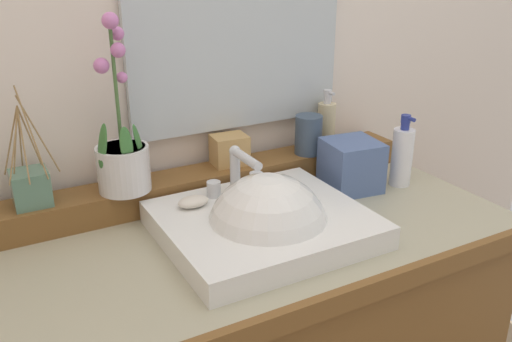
{
  "coord_description": "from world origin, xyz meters",
  "views": [
    {
      "loc": [
        -0.51,
        -0.95,
        1.44
      ],
      "look_at": [
        0.0,
        -0.01,
        1.0
      ],
      "focal_mm": 38.71,
      "sensor_mm": 36.0,
      "label": 1
    }
  ],
  "objects_px": {
    "soap_bar": "(193,202)",
    "trinket_box": "(230,150)",
    "reed_diffuser": "(31,186)",
    "tissue_box": "(351,165)",
    "tumbler_cup": "(308,135)",
    "soap_dispenser": "(326,122)",
    "potted_plant": "(123,156)",
    "lotion_bottle": "(402,156)",
    "sink_basin": "(266,230)"
  },
  "relations": [
    {
      "from": "soap_dispenser",
      "to": "trinket_box",
      "type": "distance_m",
      "value": 0.3
    },
    {
      "from": "potted_plant",
      "to": "tissue_box",
      "type": "xyz_separation_m",
      "value": [
        0.55,
        -0.12,
        -0.08
      ]
    },
    {
      "from": "tumbler_cup",
      "to": "soap_dispenser",
      "type": "bearing_deg",
      "value": 23.96
    },
    {
      "from": "reed_diffuser",
      "to": "trinket_box",
      "type": "distance_m",
      "value": 0.48
    },
    {
      "from": "reed_diffuser",
      "to": "soap_dispenser",
      "type": "bearing_deg",
      "value": 1.27
    },
    {
      "from": "sink_basin",
      "to": "reed_diffuser",
      "type": "bearing_deg",
      "value": 148.18
    },
    {
      "from": "sink_basin",
      "to": "soap_bar",
      "type": "distance_m",
      "value": 0.17
    },
    {
      "from": "sink_basin",
      "to": "reed_diffuser",
      "type": "height_order",
      "value": "reed_diffuser"
    },
    {
      "from": "reed_diffuser",
      "to": "trinket_box",
      "type": "height_order",
      "value": "reed_diffuser"
    },
    {
      "from": "sink_basin",
      "to": "soap_bar",
      "type": "relative_size",
      "value": 6.1
    },
    {
      "from": "soap_bar",
      "to": "lotion_bottle",
      "type": "xyz_separation_m",
      "value": [
        0.57,
        -0.03,
        0.02
      ]
    },
    {
      "from": "soap_bar",
      "to": "trinket_box",
      "type": "xyz_separation_m",
      "value": [
        0.17,
        0.16,
        0.04
      ]
    },
    {
      "from": "reed_diffuser",
      "to": "tissue_box",
      "type": "bearing_deg",
      "value": -10.75
    },
    {
      "from": "soap_dispenser",
      "to": "lotion_bottle",
      "type": "height_order",
      "value": "soap_dispenser"
    },
    {
      "from": "soap_bar",
      "to": "trinket_box",
      "type": "distance_m",
      "value": 0.23
    },
    {
      "from": "soap_dispenser",
      "to": "tumbler_cup",
      "type": "bearing_deg",
      "value": -156.04
    },
    {
      "from": "potted_plant",
      "to": "lotion_bottle",
      "type": "xyz_separation_m",
      "value": [
        0.68,
        -0.16,
        -0.07
      ]
    },
    {
      "from": "potted_plant",
      "to": "reed_diffuser",
      "type": "distance_m",
      "value": 0.2
    },
    {
      "from": "potted_plant",
      "to": "reed_diffuser",
      "type": "height_order",
      "value": "potted_plant"
    },
    {
      "from": "soap_dispenser",
      "to": "trinket_box",
      "type": "relative_size",
      "value": 1.78
    },
    {
      "from": "trinket_box",
      "to": "tissue_box",
      "type": "relative_size",
      "value": 0.67
    },
    {
      "from": "reed_diffuser",
      "to": "lotion_bottle",
      "type": "relative_size",
      "value": 1.37
    },
    {
      "from": "soap_bar",
      "to": "reed_diffuser",
      "type": "xyz_separation_m",
      "value": [
        -0.31,
        0.15,
        0.04
      ]
    },
    {
      "from": "reed_diffuser",
      "to": "sink_basin",
      "type": "bearing_deg",
      "value": -31.82
    },
    {
      "from": "soap_dispenser",
      "to": "soap_bar",
      "type": "bearing_deg",
      "value": -160.6
    },
    {
      "from": "soap_bar",
      "to": "soap_dispenser",
      "type": "xyz_separation_m",
      "value": [
        0.47,
        0.17,
        0.07
      ]
    },
    {
      "from": "potted_plant",
      "to": "trinket_box",
      "type": "xyz_separation_m",
      "value": [
        0.28,
        0.03,
        -0.04
      ]
    },
    {
      "from": "potted_plant",
      "to": "soap_dispenser",
      "type": "xyz_separation_m",
      "value": [
        0.58,
        0.04,
        -0.02
      ]
    },
    {
      "from": "trinket_box",
      "to": "tissue_box",
      "type": "bearing_deg",
      "value": -24.74
    },
    {
      "from": "sink_basin",
      "to": "potted_plant",
      "type": "height_order",
      "value": "potted_plant"
    },
    {
      "from": "potted_plant",
      "to": "lotion_bottle",
      "type": "distance_m",
      "value": 0.7
    },
    {
      "from": "lotion_bottle",
      "to": "sink_basin",
      "type": "bearing_deg",
      "value": -169.77
    },
    {
      "from": "soap_bar",
      "to": "sink_basin",
      "type": "bearing_deg",
      "value": -44.63
    },
    {
      "from": "potted_plant",
      "to": "trinket_box",
      "type": "relative_size",
      "value": 4.51
    },
    {
      "from": "soap_dispenser",
      "to": "lotion_bottle",
      "type": "relative_size",
      "value": 0.82
    },
    {
      "from": "lotion_bottle",
      "to": "reed_diffuser",
      "type": "bearing_deg",
      "value": 168.22
    },
    {
      "from": "soap_bar",
      "to": "tissue_box",
      "type": "height_order",
      "value": "tissue_box"
    },
    {
      "from": "tumbler_cup",
      "to": "lotion_bottle",
      "type": "relative_size",
      "value": 0.55
    },
    {
      "from": "tissue_box",
      "to": "lotion_bottle",
      "type": "bearing_deg",
      "value": -17.5
    },
    {
      "from": "soap_bar",
      "to": "tissue_box",
      "type": "distance_m",
      "value": 0.44
    },
    {
      "from": "sink_basin",
      "to": "soap_bar",
      "type": "height_order",
      "value": "sink_basin"
    },
    {
      "from": "soap_bar",
      "to": "trinket_box",
      "type": "bearing_deg",
      "value": 43.46
    },
    {
      "from": "reed_diffuser",
      "to": "tissue_box",
      "type": "height_order",
      "value": "reed_diffuser"
    },
    {
      "from": "sink_basin",
      "to": "potted_plant",
      "type": "distance_m",
      "value": 0.36
    },
    {
      "from": "soap_bar",
      "to": "tumbler_cup",
      "type": "relative_size",
      "value": 0.67
    },
    {
      "from": "trinket_box",
      "to": "tissue_box",
      "type": "xyz_separation_m",
      "value": [
        0.27,
        -0.15,
        -0.04
      ]
    },
    {
      "from": "soap_dispenser",
      "to": "reed_diffuser",
      "type": "height_order",
      "value": "reed_diffuser"
    },
    {
      "from": "reed_diffuser",
      "to": "trinket_box",
      "type": "bearing_deg",
      "value": 1.28
    },
    {
      "from": "potted_plant",
      "to": "tumbler_cup",
      "type": "bearing_deg",
      "value": 0.08
    },
    {
      "from": "soap_dispenser",
      "to": "lotion_bottle",
      "type": "xyz_separation_m",
      "value": [
        0.1,
        -0.2,
        -0.05
      ]
    }
  ]
}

